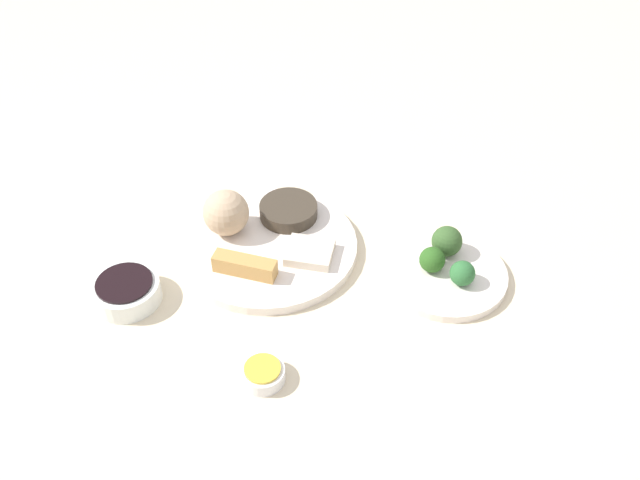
{
  "coord_description": "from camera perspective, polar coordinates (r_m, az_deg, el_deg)",
  "views": [
    {
      "loc": [
        0.81,
        0.06,
        0.78
      ],
      "look_at": [
        0.02,
        0.08,
        0.06
      ],
      "focal_mm": 38.62,
      "sensor_mm": 36.0,
      "label": 1
    }
  ],
  "objects": [
    {
      "name": "tabletop",
      "position": [
        1.12,
        -4.22,
        -1.4
      ],
      "size": [
        2.2,
        2.2,
        0.02
      ],
      "primitive_type": "cube",
      "color": "beige",
      "rests_on": "ground"
    },
    {
      "name": "soy_sauce_bowl",
      "position": [
        1.07,
        -15.75,
        -4.13
      ],
      "size": [
        0.1,
        0.1,
        0.03
      ],
      "primitive_type": "cylinder",
      "color": "white",
      "rests_on": "tabletop"
    },
    {
      "name": "main_plate",
      "position": [
        1.12,
        -4.31,
        -0.53
      ],
      "size": [
        0.29,
        0.29,
        0.02
      ],
      "primitive_type": "cylinder",
      "color": "white",
      "rests_on": "tabletop"
    },
    {
      "name": "spring_roll",
      "position": [
        1.05,
        -6.25,
        -2.14
      ],
      "size": [
        0.06,
        0.1,
        0.03
      ],
      "primitive_type": "cube",
      "rotation": [
        0.0,
        0.0,
        1.26
      ],
      "color": "tan",
      "rests_on": "main_plate"
    },
    {
      "name": "stir_fry_heap",
      "position": [
        1.15,
        -2.63,
        2.46
      ],
      "size": [
        0.1,
        0.1,
        0.02
      ],
      "primitive_type": "cylinder",
      "color": "#3D3428",
      "rests_on": "main_plate"
    },
    {
      "name": "broccoli_floret_1",
      "position": [
        1.05,
        11.72,
        -2.72
      ],
      "size": [
        0.04,
        0.04,
        0.04
      ],
      "primitive_type": "sphere",
      "color": "#2E6934",
      "rests_on": "broccoli_plate"
    },
    {
      "name": "sauce_ramekin_hot_mustard_liquid",
      "position": [
        0.93,
        -4.57,
        -10.56
      ],
      "size": [
        0.05,
        0.05,
        0.0
      ],
      "primitive_type": "cylinder",
      "color": "yellow",
      "rests_on": "sauce_ramekin_hot_mustard"
    },
    {
      "name": "crab_rangoon_wonton",
      "position": [
        1.08,
        -0.86,
        -1.04
      ],
      "size": [
        0.08,
        0.08,
        0.02
      ],
      "primitive_type": "cube",
      "rotation": [
        0.0,
        0.0,
        -0.22
      ],
      "color": "beige",
      "rests_on": "main_plate"
    },
    {
      "name": "sauce_ramekin_hot_mustard",
      "position": [
        0.94,
        -4.53,
        -11.02
      ],
      "size": [
        0.06,
        0.06,
        0.02
      ],
      "primitive_type": "cylinder",
      "color": "white",
      "rests_on": "tabletop"
    },
    {
      "name": "broccoli_plate",
      "position": [
        1.09,
        10.34,
        -2.79
      ],
      "size": [
        0.19,
        0.19,
        0.01
      ],
      "primitive_type": "cylinder",
      "color": "white",
      "rests_on": "tabletop"
    },
    {
      "name": "broccoli_floret_2",
      "position": [
        1.1,
        10.47,
        -0.1
      ],
      "size": [
        0.05,
        0.05,
        0.05
      ],
      "primitive_type": "sphere",
      "color": "#375A2A",
      "rests_on": "broccoli_plate"
    },
    {
      "name": "broccoli_floret_0",
      "position": [
        1.07,
        9.28,
        -1.62
      ],
      "size": [
        0.04,
        0.04,
        0.04
      ],
      "primitive_type": "sphere",
      "color": "#2C5C1E",
      "rests_on": "broccoli_plate"
    },
    {
      "name": "soy_sauce_bowl_liquid",
      "position": [
        1.06,
        -15.94,
        -3.44
      ],
      "size": [
        0.08,
        0.08,
        0.0
      ],
      "primitive_type": "cylinder",
      "color": "black",
      "rests_on": "soy_sauce_bowl"
    },
    {
      "name": "rice_scoop",
      "position": [
        1.12,
        -7.8,
        2.26
      ],
      "size": [
        0.07,
        0.07,
        0.07
      ],
      "primitive_type": "sphere",
      "color": "tan",
      "rests_on": "main_plate"
    }
  ]
}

